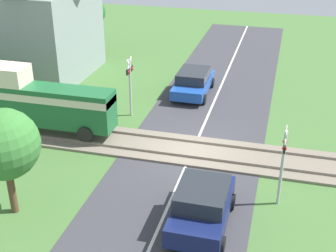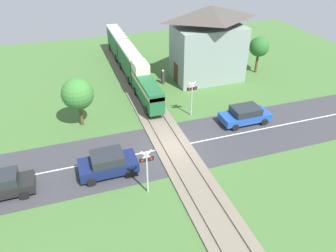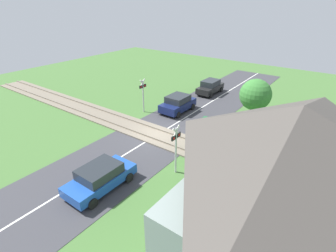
% 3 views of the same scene
% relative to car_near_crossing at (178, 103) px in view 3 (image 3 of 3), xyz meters
% --- Properties ---
extents(ground_plane, '(60.00, 60.00, 0.00)m').
position_rel_car_near_crossing_xyz_m(ground_plane, '(5.15, 1.44, -0.84)').
color(ground_plane, '#426B33').
extents(road_surface, '(48.00, 6.40, 0.02)m').
position_rel_car_near_crossing_xyz_m(road_surface, '(5.15, 1.44, -0.83)').
color(road_surface, '#38383D').
rests_on(road_surface, ground_plane).
extents(track_bed, '(2.80, 48.00, 0.24)m').
position_rel_car_near_crossing_xyz_m(track_bed, '(5.15, 1.44, -0.77)').
color(track_bed, '#756B5B').
rests_on(track_bed, ground_plane).
extents(car_near_crossing, '(3.88, 2.06, 1.63)m').
position_rel_car_near_crossing_xyz_m(car_near_crossing, '(0.00, 0.00, 0.00)').
color(car_near_crossing, '#141E4C').
rests_on(car_near_crossing, ground_plane).
extents(car_far_side, '(4.20, 2.03, 1.47)m').
position_rel_car_near_crossing_xyz_m(car_far_side, '(12.11, 2.88, -0.07)').
color(car_far_side, '#1E4CA8').
rests_on(car_far_side, ground_plane).
extents(car_behind_queue, '(3.92, 1.81, 1.58)m').
position_rel_car_near_crossing_xyz_m(car_behind_queue, '(-6.63, -0.00, -0.03)').
color(car_behind_queue, black).
rests_on(car_behind_queue, ground_plane).
extents(crossing_signal_west_approach, '(0.90, 0.18, 3.26)m').
position_rel_car_near_crossing_xyz_m(crossing_signal_west_approach, '(2.02, -2.62, 1.24)').
color(crossing_signal_west_approach, '#B7B7B7').
rests_on(crossing_signal_west_approach, ground_plane).
extents(crossing_signal_east_approach, '(0.90, 0.18, 3.26)m').
position_rel_car_near_crossing_xyz_m(crossing_signal_east_approach, '(8.27, 5.50, 1.24)').
color(crossing_signal_east_approach, '#B7B7B7').
rests_on(crossing_signal_east_approach, ground_plane).
extents(station_building, '(7.61, 4.79, 7.68)m').
position_rel_car_near_crossing_xyz_m(station_building, '(12.88, 12.41, 2.90)').
color(station_building, gray).
rests_on(station_building, ground_plane).
extents(pedestrian_by_station, '(0.39, 0.39, 1.56)m').
position_rel_car_near_crossing_xyz_m(pedestrian_by_station, '(7.99, 12.63, -0.13)').
color(pedestrian_by_station, '#333338').
rests_on(pedestrian_by_station, ground_plane).
extents(tree_roadside_hedge, '(2.59, 2.59, 4.18)m').
position_rel_car_near_crossing_xyz_m(tree_roadside_hedge, '(-1.01, 6.97, 2.03)').
color(tree_roadside_hedge, brown).
rests_on(tree_roadside_hedge, ground_plane).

